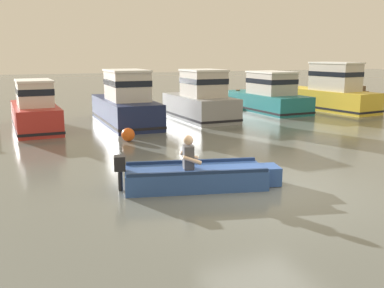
{
  "coord_description": "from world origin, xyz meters",
  "views": [
    {
      "loc": [
        -4.93,
        -8.11,
        2.94
      ],
      "look_at": [
        -0.71,
        2.6,
        0.55
      ],
      "focal_mm": 40.82,
      "sensor_mm": 36.0,
      "label": 1
    }
  ],
  "objects_px": {
    "moored_boat_red": "(35,111)",
    "moored_boat_teal": "(267,96)",
    "moored_boat_navy": "(125,104)",
    "moored_boat_yellow": "(329,93)",
    "rowboat_with_person": "(198,176)",
    "mooring_buoy": "(128,135)",
    "moored_boat_grey": "(201,101)"
  },
  "relations": [
    {
      "from": "moored_boat_yellow",
      "to": "mooring_buoy",
      "type": "distance_m",
      "value": 12.68
    },
    {
      "from": "moored_boat_navy",
      "to": "moored_boat_yellow",
      "type": "bearing_deg",
      "value": 3.63
    },
    {
      "from": "mooring_buoy",
      "to": "moored_boat_teal",
      "type": "bearing_deg",
      "value": 31.57
    },
    {
      "from": "rowboat_with_person",
      "to": "mooring_buoy",
      "type": "height_order",
      "value": "rowboat_with_person"
    },
    {
      "from": "rowboat_with_person",
      "to": "moored_boat_yellow",
      "type": "distance_m",
      "value": 15.43
    },
    {
      "from": "moored_boat_red",
      "to": "mooring_buoy",
      "type": "bearing_deg",
      "value": -51.53
    },
    {
      "from": "moored_boat_navy",
      "to": "mooring_buoy",
      "type": "height_order",
      "value": "moored_boat_navy"
    },
    {
      "from": "moored_boat_navy",
      "to": "moored_boat_teal",
      "type": "xyz_separation_m",
      "value": [
        7.85,
        1.59,
        -0.09
      ]
    },
    {
      "from": "moored_boat_red",
      "to": "moored_boat_yellow",
      "type": "xyz_separation_m",
      "value": [
        14.7,
        0.85,
        0.18
      ]
    },
    {
      "from": "moored_boat_red",
      "to": "moored_boat_teal",
      "type": "distance_m",
      "value": 11.61
    },
    {
      "from": "moored_boat_red",
      "to": "moored_boat_navy",
      "type": "height_order",
      "value": "moored_boat_navy"
    },
    {
      "from": "moored_boat_yellow",
      "to": "moored_boat_navy",
      "type": "bearing_deg",
      "value": -176.37
    },
    {
      "from": "moored_boat_grey",
      "to": "moored_boat_yellow",
      "type": "distance_m",
      "value": 7.63
    },
    {
      "from": "moored_boat_grey",
      "to": "mooring_buoy",
      "type": "relative_size",
      "value": 9.95
    },
    {
      "from": "moored_boat_navy",
      "to": "moored_boat_teal",
      "type": "distance_m",
      "value": 8.01
    },
    {
      "from": "moored_boat_grey",
      "to": "moored_boat_red",
      "type": "bearing_deg",
      "value": -178.06
    },
    {
      "from": "moored_boat_navy",
      "to": "moored_boat_teal",
      "type": "height_order",
      "value": "moored_boat_navy"
    },
    {
      "from": "moored_boat_red",
      "to": "moored_boat_grey",
      "type": "relative_size",
      "value": 1.0
    },
    {
      "from": "rowboat_with_person",
      "to": "moored_boat_red",
      "type": "xyz_separation_m",
      "value": [
        -3.08,
        9.28,
        0.49
      ]
    },
    {
      "from": "moored_boat_red",
      "to": "moored_boat_navy",
      "type": "relative_size",
      "value": 0.82
    },
    {
      "from": "moored_boat_red",
      "to": "mooring_buoy",
      "type": "relative_size",
      "value": 9.92
    },
    {
      "from": "moored_boat_red",
      "to": "moored_boat_navy",
      "type": "distance_m",
      "value": 3.63
    },
    {
      "from": "rowboat_with_person",
      "to": "mooring_buoy",
      "type": "xyz_separation_m",
      "value": [
        -0.25,
        5.71,
        -0.02
      ]
    },
    {
      "from": "rowboat_with_person",
      "to": "moored_boat_red",
      "type": "distance_m",
      "value": 9.79
    },
    {
      "from": "moored_boat_grey",
      "to": "rowboat_with_person",
      "type": "bearing_deg",
      "value": -112.87
    },
    {
      "from": "moored_boat_teal",
      "to": "mooring_buoy",
      "type": "distance_m",
      "value": 10.15
    },
    {
      "from": "rowboat_with_person",
      "to": "moored_boat_navy",
      "type": "relative_size",
      "value": 0.67
    },
    {
      "from": "moored_boat_teal",
      "to": "mooring_buoy",
      "type": "height_order",
      "value": "moored_boat_teal"
    },
    {
      "from": "rowboat_with_person",
      "to": "moored_boat_teal",
      "type": "height_order",
      "value": "moored_boat_teal"
    },
    {
      "from": "mooring_buoy",
      "to": "moored_boat_yellow",
      "type": "bearing_deg",
      "value": 20.43
    },
    {
      "from": "moored_boat_red",
      "to": "moored_boat_navy",
      "type": "xyz_separation_m",
      "value": [
        3.62,
        0.15,
        0.11
      ]
    },
    {
      "from": "moored_boat_grey",
      "to": "moored_boat_navy",
      "type": "bearing_deg",
      "value": -178.45
    }
  ]
}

